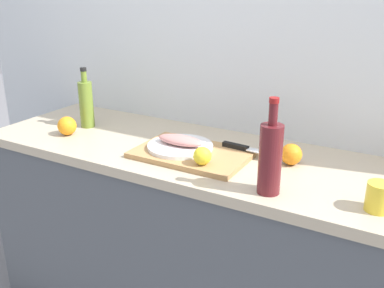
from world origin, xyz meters
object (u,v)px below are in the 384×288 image
Objects in this scene: white_plate at (180,146)px; lemon_0 at (202,156)px; fish_fillet at (180,140)px; chef_knife at (248,149)px; coffee_mug_0 at (380,197)px; olive_oil_bottle at (86,103)px; cutting_board at (192,154)px; wine_bottle at (270,157)px; orange_0 at (291,154)px.

white_plate is 0.19m from lemon_0.
chef_knife is (0.24, 0.10, -0.02)m from fish_fillet.
lemon_0 is 0.60m from coffee_mug_0.
white_plate is 1.33× the size of fish_fillet.
lemon_0 is 0.24× the size of olive_oil_bottle.
olive_oil_bottle reaches higher than coffee_mug_0.
fish_fillet is 2.93× the size of lemon_0.
fish_fillet reaches higher than cutting_board.
fish_fillet is 0.18m from lemon_0.
wine_bottle is (0.42, -0.16, 0.09)m from white_plate.
chef_knife is 4.39× the size of lemon_0.
coffee_mug_0 reaches higher than cutting_board.
coffee_mug_0 is 0.40m from orange_0.
orange_0 is (0.42, 0.10, -0.01)m from fish_fillet.
white_plate is 0.76m from coffee_mug_0.
white_plate is 0.89× the size of chef_knife.
lemon_0 is (-0.09, -0.20, 0.02)m from chef_knife.
wine_bottle reaches higher than cutting_board.
wine_bottle is 0.34m from coffee_mug_0.
cutting_board is 0.22m from chef_knife.
coffee_mug_0 is at bearing -17.98° from chef_knife.
wine_bottle reaches higher than lemon_0.
white_plate is at bearing -7.53° from olive_oil_bottle.
coffee_mug_0 is (0.75, -0.11, -0.01)m from fish_fillet.
wine_bottle reaches higher than chef_knife.
chef_knife is at bearing 22.51° from fish_fillet.
white_plate is 0.46m from wine_bottle.
wine_bottle reaches higher than orange_0.
orange_0 is at bearing 91.72° from wine_bottle.
chef_knife is (0.19, 0.11, 0.02)m from cutting_board.
orange_0 is (0.17, 0.00, 0.01)m from chef_knife.
olive_oil_bottle reaches higher than white_plate.
white_plate is at bearing -166.25° from orange_0.
fish_fillet is 2.43× the size of orange_0.
fish_fillet is at bearing -152.95° from chef_knife.
olive_oil_bottle is at bearing 172.47° from fish_fillet.
chef_knife reaches higher than cutting_board.
orange_0 is (-0.33, 0.21, -0.00)m from coffee_mug_0.
orange_0 is (0.26, 0.20, -0.01)m from lemon_0.
olive_oil_bottle is at bearing -173.39° from chef_knife.
wine_bottle is 2.70× the size of coffee_mug_0.
orange_0 reaches higher than fish_fillet.
olive_oil_bottle is at bearing -178.25° from orange_0.
cutting_board is 0.70m from coffee_mug_0.
white_plate is 2.23× the size of coffee_mug_0.
coffee_mug_0 reaches higher than lemon_0.
orange_0 is at bearing 4.82° from chef_knife.
fish_fillet is at bearing -7.53° from olive_oil_bottle.
lemon_0 is at bearing 179.30° from coffee_mug_0.
fish_fillet is 0.67× the size of chef_knife.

